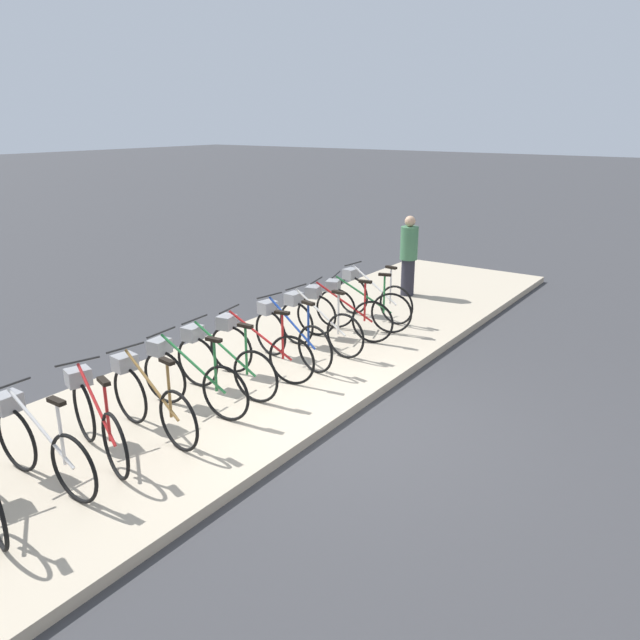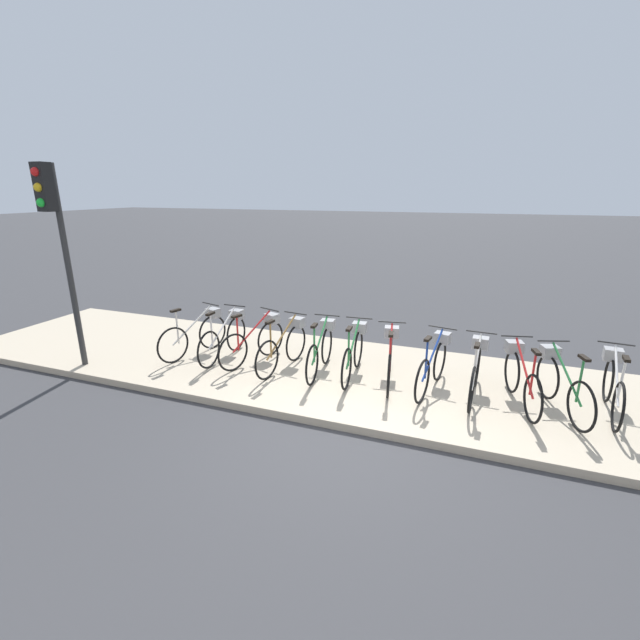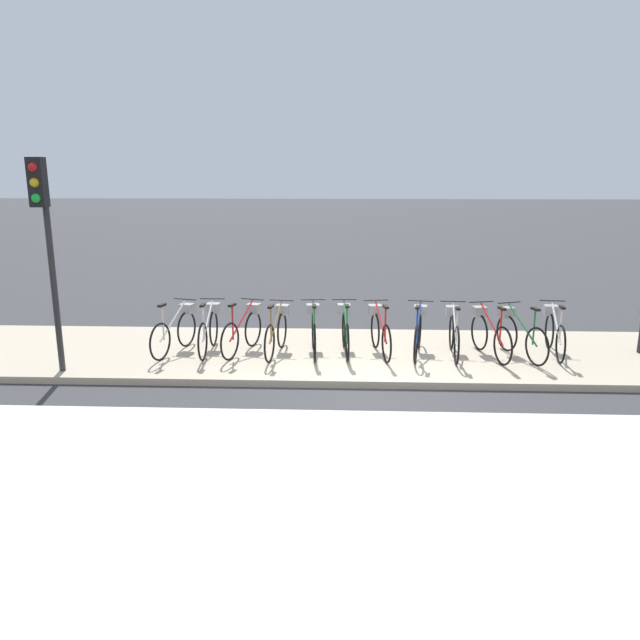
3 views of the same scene
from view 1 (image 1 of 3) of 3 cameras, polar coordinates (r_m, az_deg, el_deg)
The scene contains 14 objects.
ground_plane at distance 7.50m, azimuth 1.97°, elevation -9.43°, with size 120.00×120.00×0.00m, color #38383A.
sidewalk at distance 8.40m, azimuth -7.55°, elevation -6.03°, with size 16.38×3.30×0.12m.
parked_bicycle_1 at distance 6.54m, azimuth -24.47°, elevation -10.06°, with size 0.46×1.61×0.99m.
parked_bicycle_2 at distance 6.84m, azimuth -19.91°, elevation -8.23°, with size 0.62×1.54×0.99m.
parked_bicycle_3 at distance 7.11m, azimuth -15.48°, elevation -6.77°, with size 0.46×1.60×0.99m.
parked_bicycle_4 at distance 7.55m, azimuth -12.01°, elevation -5.00°, with size 0.46×1.61×0.99m.
parked_bicycle_5 at distance 7.95m, azimuth -9.18°, elevation -3.65°, with size 0.46×1.61×0.99m.
parked_bicycle_6 at distance 8.35m, azimuth -6.02°, elevation -2.44°, with size 0.46×1.59×0.99m.
parked_bicycle_7 at distance 8.84m, azimuth -3.00°, elevation -1.18°, with size 0.47×1.59×0.99m.
parked_bicycle_8 at distance 9.30m, azimuth -0.44°, elevation -0.18°, with size 0.46×1.61×0.99m.
parked_bicycle_9 at distance 9.79m, azimuth 1.69°, elevation 0.74°, with size 0.54×1.57×0.99m.
parked_bicycle_10 at distance 10.19m, azimuth 3.47°, elevation 1.42°, with size 0.64×1.54×0.99m.
parked_bicycle_11 at distance 10.84m, azimuth 4.56°, elevation 2.42°, with size 0.46×1.60×0.99m.
pedestrian at distance 12.29m, azimuth 8.11°, elevation 5.96°, with size 0.34×0.34×1.56m.
Camera 1 is at (-5.60, -3.61, 3.45)m, focal length 35.00 mm.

